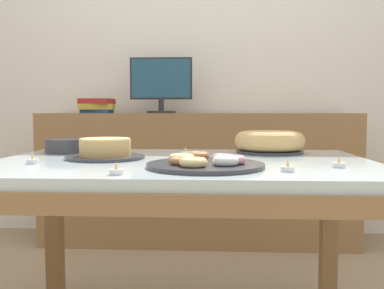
{
  "coord_description": "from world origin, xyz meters",
  "views": [
    {
      "loc": [
        0.12,
        -1.55,
        0.9
      ],
      "look_at": [
        0.04,
        -0.03,
        0.78
      ],
      "focal_mm": 40.0,
      "sensor_mm": 36.0,
      "label": 1
    }
  ],
  "objects_px": {
    "cake_chocolate_round": "(105,150)",
    "pastry_platter": "(206,163)",
    "computer_monitor": "(161,85)",
    "tealight_centre": "(116,171)",
    "book_stack": "(97,106)",
    "tealight_near_front": "(32,161)",
    "plate_stack": "(70,146)",
    "tealight_near_cakes": "(288,168)",
    "cake_golden_bundt": "(270,142)",
    "tealight_right_edge": "(339,164)",
    "tealight_left_edge": "(185,153)"
  },
  "relations": [
    {
      "from": "computer_monitor",
      "to": "tealight_near_cakes",
      "type": "height_order",
      "value": "computer_monitor"
    },
    {
      "from": "pastry_platter",
      "to": "plate_stack",
      "type": "relative_size",
      "value": 1.79
    },
    {
      "from": "pastry_platter",
      "to": "tealight_left_edge",
      "type": "height_order",
      "value": "pastry_platter"
    },
    {
      "from": "pastry_platter",
      "to": "cake_golden_bundt",
      "type": "bearing_deg",
      "value": 62.35
    },
    {
      "from": "cake_chocolate_round",
      "to": "tealight_near_cakes",
      "type": "distance_m",
      "value": 0.71
    },
    {
      "from": "computer_monitor",
      "to": "cake_golden_bundt",
      "type": "xyz_separation_m",
      "value": [
        0.6,
        -1.07,
        -0.31
      ]
    },
    {
      "from": "tealight_centre",
      "to": "tealight_near_cakes",
      "type": "bearing_deg",
      "value": 10.26
    },
    {
      "from": "tealight_left_edge",
      "to": "computer_monitor",
      "type": "bearing_deg",
      "value": 101.66
    },
    {
      "from": "tealight_near_front",
      "to": "tealight_left_edge",
      "type": "bearing_deg",
      "value": 31.68
    },
    {
      "from": "tealight_near_cakes",
      "to": "tealight_left_edge",
      "type": "bearing_deg",
      "value": 126.55
    },
    {
      "from": "cake_chocolate_round",
      "to": "cake_golden_bundt",
      "type": "xyz_separation_m",
      "value": [
        0.65,
        0.26,
        0.01
      ]
    },
    {
      "from": "tealight_near_front",
      "to": "pastry_platter",
      "type": "bearing_deg",
      "value": -6.45
    },
    {
      "from": "cake_golden_bundt",
      "to": "tealight_near_cakes",
      "type": "height_order",
      "value": "cake_golden_bundt"
    },
    {
      "from": "plate_stack",
      "to": "tealight_centre",
      "type": "relative_size",
      "value": 5.25
    },
    {
      "from": "cake_chocolate_round",
      "to": "tealight_near_front",
      "type": "bearing_deg",
      "value": -140.22
    },
    {
      "from": "plate_stack",
      "to": "tealight_right_edge",
      "type": "height_order",
      "value": "plate_stack"
    },
    {
      "from": "computer_monitor",
      "to": "tealight_centre",
      "type": "bearing_deg",
      "value": -86.86
    },
    {
      "from": "pastry_platter",
      "to": "tealight_right_edge",
      "type": "relative_size",
      "value": 9.39
    },
    {
      "from": "pastry_platter",
      "to": "tealight_centre",
      "type": "relative_size",
      "value": 9.39
    },
    {
      "from": "tealight_centre",
      "to": "tealight_near_cakes",
      "type": "xyz_separation_m",
      "value": [
        0.49,
        0.09,
        0.0
      ]
    },
    {
      "from": "computer_monitor",
      "to": "plate_stack",
      "type": "distance_m",
      "value": 1.18
    },
    {
      "from": "pastry_platter",
      "to": "plate_stack",
      "type": "distance_m",
      "value": 0.77
    },
    {
      "from": "book_stack",
      "to": "cake_chocolate_round",
      "type": "relative_size",
      "value": 0.82
    },
    {
      "from": "book_stack",
      "to": "tealight_near_front",
      "type": "bearing_deg",
      "value": -82.55
    },
    {
      "from": "tealight_near_cakes",
      "to": "tealight_centre",
      "type": "bearing_deg",
      "value": -169.74
    },
    {
      "from": "pastry_platter",
      "to": "plate_stack",
      "type": "height_order",
      "value": "plate_stack"
    },
    {
      "from": "tealight_left_edge",
      "to": "tealight_near_front",
      "type": "height_order",
      "value": "same"
    },
    {
      "from": "tealight_near_cakes",
      "to": "tealight_right_edge",
      "type": "bearing_deg",
      "value": 30.72
    },
    {
      "from": "cake_golden_bundt",
      "to": "tealight_near_cakes",
      "type": "bearing_deg",
      "value": -91.9
    },
    {
      "from": "computer_monitor",
      "to": "tealight_right_edge",
      "type": "distance_m",
      "value": 1.76
    },
    {
      "from": "book_stack",
      "to": "cake_chocolate_round",
      "type": "distance_m",
      "value": 1.41
    },
    {
      "from": "pastry_platter",
      "to": "tealight_near_cakes",
      "type": "bearing_deg",
      "value": -18.75
    },
    {
      "from": "tealight_left_edge",
      "to": "tealight_near_cakes",
      "type": "xyz_separation_m",
      "value": [
        0.34,
        -0.46,
        0.0
      ]
    },
    {
      "from": "tealight_near_front",
      "to": "tealight_near_cakes",
      "type": "height_order",
      "value": "same"
    },
    {
      "from": "plate_stack",
      "to": "tealight_left_edge",
      "type": "relative_size",
      "value": 5.25
    },
    {
      "from": "tealight_left_edge",
      "to": "tealight_right_edge",
      "type": "bearing_deg",
      "value": -34.15
    },
    {
      "from": "tealight_right_edge",
      "to": "tealight_near_front",
      "type": "xyz_separation_m",
      "value": [
        -1.01,
        0.04,
        0.0
      ]
    },
    {
      "from": "book_stack",
      "to": "tealight_near_front",
      "type": "relative_size",
      "value": 6.1
    },
    {
      "from": "cake_chocolate_round",
      "to": "cake_golden_bundt",
      "type": "distance_m",
      "value": 0.7
    },
    {
      "from": "tealight_near_front",
      "to": "plate_stack",
      "type": "bearing_deg",
      "value": 91.52
    },
    {
      "from": "pastry_platter",
      "to": "tealight_near_front",
      "type": "distance_m",
      "value": 0.59
    },
    {
      "from": "plate_stack",
      "to": "tealight_right_edge",
      "type": "xyz_separation_m",
      "value": [
        1.02,
        -0.45,
        -0.02
      ]
    },
    {
      "from": "cake_chocolate_round",
      "to": "pastry_platter",
      "type": "bearing_deg",
      "value": -31.86
    },
    {
      "from": "tealight_centre",
      "to": "book_stack",
      "type": "bearing_deg",
      "value": 107.24
    },
    {
      "from": "computer_monitor",
      "to": "tealight_right_edge",
      "type": "bearing_deg",
      "value": -63.77
    },
    {
      "from": "computer_monitor",
      "to": "pastry_platter",
      "type": "relative_size",
      "value": 1.13
    },
    {
      "from": "plate_stack",
      "to": "tealight_near_front",
      "type": "relative_size",
      "value": 5.25
    },
    {
      "from": "cake_chocolate_round",
      "to": "tealight_right_edge",
      "type": "height_order",
      "value": "cake_chocolate_round"
    },
    {
      "from": "computer_monitor",
      "to": "tealight_centre",
      "type": "distance_m",
      "value": 1.78
    },
    {
      "from": "book_stack",
      "to": "tealight_centre",
      "type": "relative_size",
      "value": 6.1
    }
  ]
}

